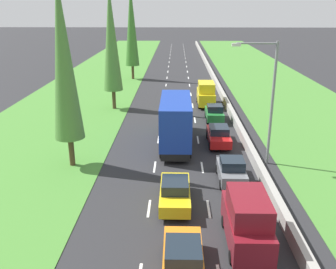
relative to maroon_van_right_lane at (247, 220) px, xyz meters
name	(u,v)px	position (x,y,z in m)	size (l,w,h in m)	color
ground_plane	(178,81)	(-3.29, 42.44, -1.40)	(300.00, 300.00, 0.00)	#28282B
grass_verge_left	(97,81)	(-15.94, 42.44, -1.38)	(14.00, 140.00, 0.04)	#478433
grass_verge_right	(270,82)	(11.06, 42.44, -1.38)	(14.00, 140.00, 0.04)	#478433
median_barrier	(214,79)	(2.41, 42.44, -0.97)	(0.44, 120.00, 0.85)	#9E9B93
lane_markings	(178,81)	(-3.29, 42.44, -1.39)	(3.64, 116.00, 0.01)	white
maroon_van_right_lane	(247,220)	(0.00, 0.00, 0.00)	(1.96, 4.90, 2.82)	maroon
grey_hatchback_right_lane	(231,170)	(0.24, 7.17, -0.56)	(1.74, 3.90, 1.72)	slate
red_sedan_right_lane	(218,135)	(0.14, 14.39, -0.59)	(1.82, 4.50, 1.64)	red
orange_sedan_centre_lane	(183,260)	(-3.13, -2.32, -0.59)	(1.82, 4.50, 1.64)	orange
green_hatchback_right_lane	(214,113)	(0.43, 21.33, -0.56)	(1.74, 3.90, 1.72)	#237A33
yellow_sedan_centre_lane	(175,192)	(-3.52, 3.96, -0.59)	(1.82, 4.50, 1.64)	yellow
blue_box_truck_centre_lane	(176,120)	(-3.52, 14.23, 0.78)	(2.46, 9.40, 4.18)	black
yellow_van_right_lane	(206,94)	(0.00, 27.54, 0.00)	(1.96, 4.90, 2.82)	yellow
poplar_tree_second	(63,59)	(-11.17, 9.63, 6.46)	(2.14, 2.14, 13.62)	#4C3823
poplar_tree_third	(111,38)	(-10.61, 25.85, 6.48)	(2.14, 2.14, 13.65)	#4C3823
poplar_tree_fourth	(131,24)	(-10.50, 44.26, 7.09)	(2.17, 2.17, 14.87)	#4C3823
street_light_mast	(268,95)	(3.04, 10.32, 3.83)	(3.20, 0.28, 9.00)	gray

